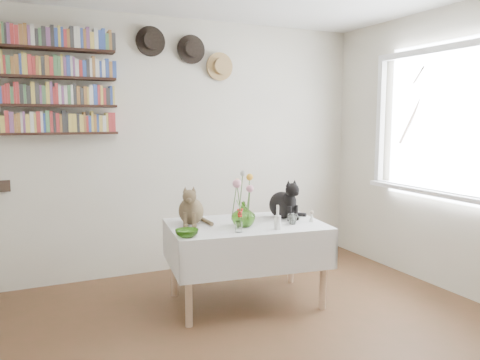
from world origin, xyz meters
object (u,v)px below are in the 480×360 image
dining_table (246,243)px  tabby_cat (191,204)px  black_cat (282,198)px  bookshelf_unit (56,82)px  flower_vase (243,214)px

dining_table → tabby_cat: tabby_cat is taller
dining_table → black_cat: black_cat is taller
dining_table → bookshelf_unit: (-1.34, 1.01, 1.34)m
tabby_cat → bookshelf_unit: bearing=162.3°
tabby_cat → bookshelf_unit: size_ratio=0.33×
dining_table → flower_vase: size_ratio=6.74×
flower_vase → dining_table: bearing=54.1°
flower_vase → bookshelf_unit: size_ratio=0.20×
dining_table → tabby_cat: size_ratio=4.08×
dining_table → bookshelf_unit: 2.15m
black_cat → flower_vase: 0.49m
black_cat → flower_vase: size_ratio=1.75×
tabby_cat → bookshelf_unit: (-0.93, 0.83, 1.00)m
dining_table → bookshelf_unit: size_ratio=1.35×
dining_table → tabby_cat: 0.56m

